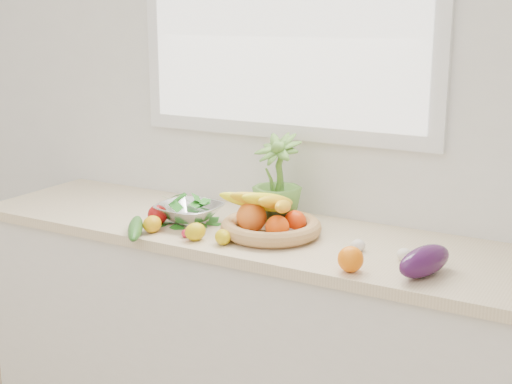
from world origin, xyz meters
The scene contains 18 objects.
back_wall centered at (0.00, 2.25, 1.35)m, with size 4.50×0.02×2.70m, color white.
counter_cabinet centered at (0.00, 1.95, 0.43)m, with size 2.20×0.58×0.86m, color silver.
countertop centered at (0.00, 1.95, 0.88)m, with size 2.24×0.62×0.04m, color beige.
orange_loose centered at (0.52, 1.71, 0.94)m, with size 0.08×0.08×0.08m, color orange.
lemon_a centered at (-0.28, 1.73, 0.93)m, with size 0.06×0.08×0.06m, color orange.
lemon_b centered at (-0.08, 1.73, 0.93)m, with size 0.06×0.08×0.06m, color gold.
lemon_c centered at (0.03, 1.74, 0.93)m, with size 0.05×0.07×0.05m, color gold.
apple centered at (-0.32, 1.82, 0.94)m, with size 0.08×0.08×0.08m, color #AA0D0E.
ginger centered at (0.03, 1.81, 0.92)m, with size 0.11×0.04×0.03m, color tan.
garlic_a centered at (0.47, 1.90, 0.92)m, with size 0.05×0.05×0.04m, color silver.
garlic_b centered at (0.19, 1.94, 0.92)m, with size 0.05×0.05×0.04m, color silver.
garlic_c centered at (0.63, 1.89, 0.92)m, with size 0.05×0.05×0.04m, color beige.
eggplant centered at (0.73, 1.79, 0.95)m, with size 0.09×0.24×0.09m, color #36103C.
cucumber centered at (-0.31, 1.67, 0.93)m, with size 0.05×0.28×0.05m, color #1B591A.
radish centered at (-0.13, 1.74, 0.91)m, with size 0.03×0.03×0.03m, color red.
potted_herb centered at (0.06, 2.08, 1.07)m, with size 0.19×0.19×0.34m, color #548630.
fruit_basket centered at (0.12, 1.91, 0.95)m, with size 0.48×0.48×0.19m.
colander_with_spinach centered at (-0.22, 1.88, 0.96)m, with size 0.25×0.25×0.12m.
Camera 1 is at (1.30, -0.27, 1.69)m, focal length 50.00 mm.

